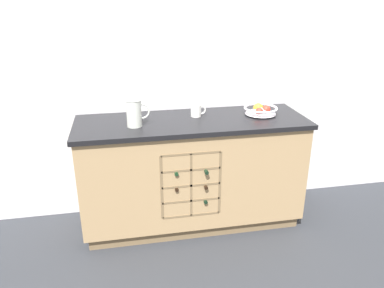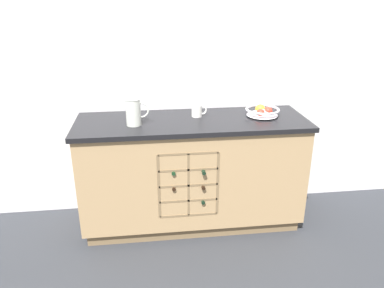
# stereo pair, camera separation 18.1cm
# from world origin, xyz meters

# --- Properties ---
(ground_plane) EXTENTS (14.00, 14.00, 0.00)m
(ground_plane) POSITION_xyz_m (0.00, 0.00, 0.00)
(ground_plane) COLOR #2D3035
(back_wall) EXTENTS (4.40, 0.06, 2.55)m
(back_wall) POSITION_xyz_m (0.00, 0.35, 1.27)
(back_wall) COLOR white
(back_wall) RESTS_ON ground_plane
(kitchen_island) EXTENTS (1.74, 0.61, 0.88)m
(kitchen_island) POSITION_xyz_m (-0.00, -0.00, 0.45)
(kitchen_island) COLOR olive
(kitchen_island) RESTS_ON ground_plane
(fruit_bowl) EXTENTS (0.26, 0.26, 0.09)m
(fruit_bowl) POSITION_xyz_m (0.55, 0.03, 0.93)
(fruit_bowl) COLOR silver
(fruit_bowl) RESTS_ON kitchen_island
(white_pitcher) EXTENTS (0.17, 0.11, 0.20)m
(white_pitcher) POSITION_xyz_m (-0.43, -0.06, 0.99)
(white_pitcher) COLOR silver
(white_pitcher) RESTS_ON kitchen_island
(ceramic_mug) EXTENTS (0.12, 0.08, 0.09)m
(ceramic_mug) POSITION_xyz_m (0.05, 0.08, 0.93)
(ceramic_mug) COLOR white
(ceramic_mug) RESTS_ON kitchen_island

